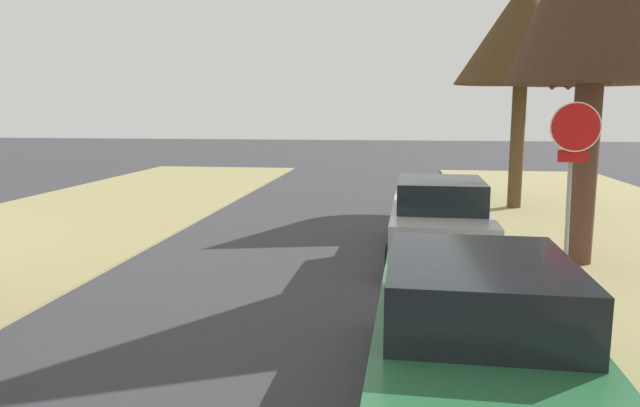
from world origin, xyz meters
name	(u,v)px	position (x,y,z in m)	size (l,w,h in m)	color
stop_sign_far	(573,153)	(4.41, 11.32, 2.20)	(0.81, 0.26, 2.97)	#9EA0A5
street_tree_right_far	(523,33)	(5.02, 19.04, 5.07)	(3.78, 3.78, 6.52)	brown
parked_sedan_green	(474,341)	(2.34, 6.76, 0.72)	(2.02, 4.44, 1.57)	#28663D
parked_sedan_silver	(439,221)	(2.41, 12.83, 0.72)	(2.02, 4.44, 1.57)	#BCBCC1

